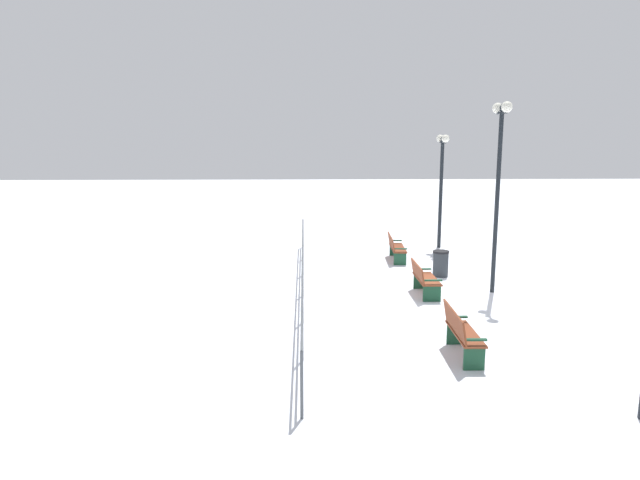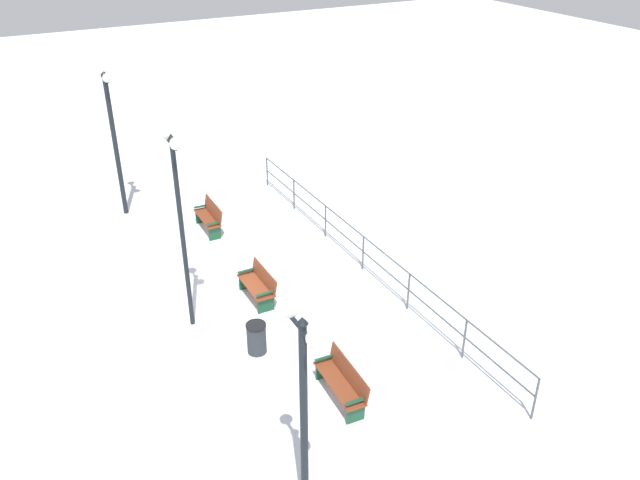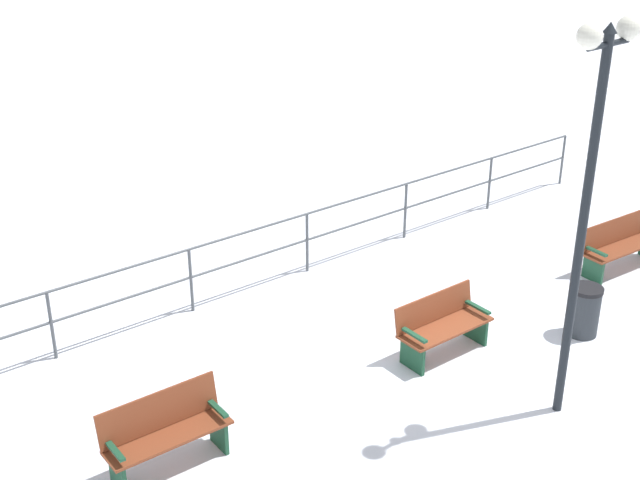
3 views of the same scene
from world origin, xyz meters
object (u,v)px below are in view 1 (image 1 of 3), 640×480
object	(u,v)px
lamppost_middle	(499,161)
lamppost_far	(442,170)
trash_bin	(441,263)
bench_nearest	(461,332)
bench_third	(395,247)
bench_second	(424,279)

from	to	relation	value
lamppost_middle	lamppost_far	xyz separation A→B (m)	(-0.00, 6.28, -0.61)
lamppost_middle	lamppost_far	size ratio (longest dim) A/B	1.20
trash_bin	lamppost_far	bearing A→B (deg)	77.50
bench_nearest	bench_third	world-z (taller)	bench_nearest
bench_second	trash_bin	distance (m)	2.23
lamppost_far	trash_bin	size ratio (longest dim) A/B	5.37
trash_bin	bench_third	bearing A→B (deg)	113.58
bench_nearest	trash_bin	distance (m)	6.44
bench_nearest	bench_second	bearing A→B (deg)	88.47
lamppost_middle	lamppost_far	distance (m)	6.31
bench_nearest	trash_bin	bearing A→B (deg)	81.02
bench_nearest	lamppost_middle	bearing A→B (deg)	66.15
bench_nearest	lamppost_far	distance (m)	11.30
bench_second	trash_bin	xyz separation A→B (m)	(0.92, 2.03, -0.05)
bench_nearest	trash_bin	world-z (taller)	bench_nearest
bench_third	trash_bin	xyz separation A→B (m)	(1.00, -2.29, -0.06)
lamppost_middle	bench_nearest	bearing A→B (deg)	-114.67
lamppost_middle	lamppost_far	world-z (taller)	lamppost_middle
lamppost_middle	bench_second	bearing A→B (deg)	-172.96
bench_third	trash_bin	distance (m)	2.50
bench_second	bench_third	xyz separation A→B (m)	(-0.08, 4.33, 0.01)
bench_nearest	trash_bin	size ratio (longest dim) A/B	1.95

